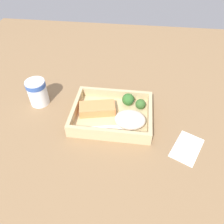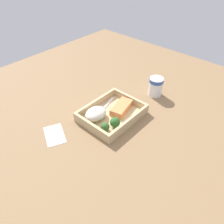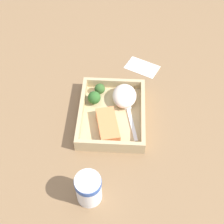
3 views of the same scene
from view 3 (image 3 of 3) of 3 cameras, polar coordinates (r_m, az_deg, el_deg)
ground_plane at (r=100.22cm, az=0.00°, el=-1.32°), size 160.00×160.00×2.00cm
takeout_tray at (r=98.95cm, az=0.00°, el=-0.76°), size 26.02×20.42×1.20cm
tray_rim at (r=97.20cm, az=0.00°, el=0.05°), size 26.02×20.42×3.27cm
salmon_fillet at (r=94.24cm, az=-0.80°, el=-2.44°), size 12.89×8.22×2.91cm
mashed_potatoes at (r=100.61cm, az=2.28°, el=2.96°), size 9.74×7.76×4.68cm
broccoli_floret_1 at (r=103.21cm, az=-2.26°, el=4.24°), size 3.53×3.53×3.78cm
broccoli_floret_2 at (r=100.13cm, az=-3.27°, el=2.62°), size 4.18×4.18×4.53cm
fork at (r=97.80cm, az=3.37°, el=-0.97°), size 15.79×4.97×0.44cm
paper_cup at (r=81.22cm, az=-4.32°, el=-13.66°), size 6.82×6.82×9.36cm
receipt_slip at (r=115.48cm, az=5.53°, el=8.17°), size 11.44×13.49×0.24cm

